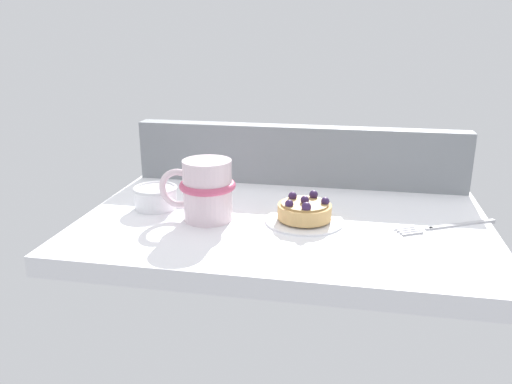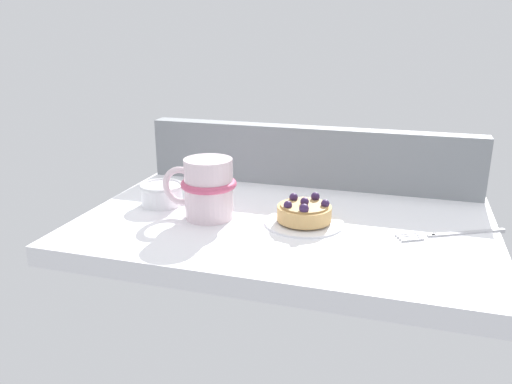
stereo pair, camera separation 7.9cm
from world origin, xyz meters
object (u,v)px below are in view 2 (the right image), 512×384
(dessert_plate, at_px, (304,222))
(coffee_mug, at_px, (207,188))
(raspberry_tart, at_px, (304,211))
(sugar_bowl, at_px, (162,193))
(dessert_fork, at_px, (451,233))

(dessert_plate, xyz_separation_m, coffee_mug, (-0.15, -0.02, 0.05))
(raspberry_tart, relative_size, sugar_bowl, 1.13)
(coffee_mug, distance_m, dessert_fork, 0.37)
(coffee_mug, relative_size, dessert_fork, 0.78)
(dessert_plate, relative_size, coffee_mug, 0.99)
(dessert_plate, bearing_deg, dessert_fork, 4.95)
(dessert_fork, bearing_deg, coffee_mug, -174.55)
(dessert_fork, bearing_deg, dessert_plate, -175.05)
(raspberry_tart, height_order, dessert_fork, raspberry_tart)
(sugar_bowl, bearing_deg, dessert_plate, -4.19)
(dessert_plate, relative_size, sugar_bowl, 1.64)
(dessert_fork, relative_size, sugar_bowl, 2.13)
(raspberry_tart, height_order, sugar_bowl, raspberry_tart)
(dessert_plate, distance_m, coffee_mug, 0.16)
(raspberry_tart, height_order, coffee_mug, coffee_mug)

